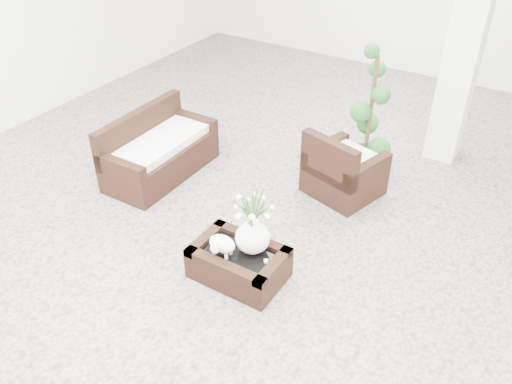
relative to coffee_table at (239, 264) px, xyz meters
The scene contains 9 objects.
ground 0.73m from the coffee_table, 103.65° to the left, with size 11.00×11.00×0.00m, color gray.
column 3.97m from the coffee_table, 73.51° to the left, with size 0.40×0.40×3.50m, color white.
coffee_table is the anchor object (origin of this frame).
sheep_figurine 0.30m from the coffee_table, 140.19° to the right, with size 0.28×0.23×0.21m, color white.
planter_narcissus 0.57m from the coffee_table, 45.00° to the left, with size 0.44×0.44×0.80m, color white, non-canonical shape.
tealight 0.35m from the coffee_table, ahead, with size 0.04×0.04×0.03m, color white.
armchair 1.96m from the coffee_table, 82.29° to the left, with size 0.78×0.75×0.84m, color black.
loveseat 2.21m from the coffee_table, 150.50° to the left, with size 1.53×0.73×0.82m, color black.
topiary 2.68m from the coffee_table, 84.24° to the left, with size 0.44×0.44×1.65m, color #194C18, non-canonical shape.
Camera 1 is at (2.39, -3.93, 3.72)m, focal length 37.24 mm.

